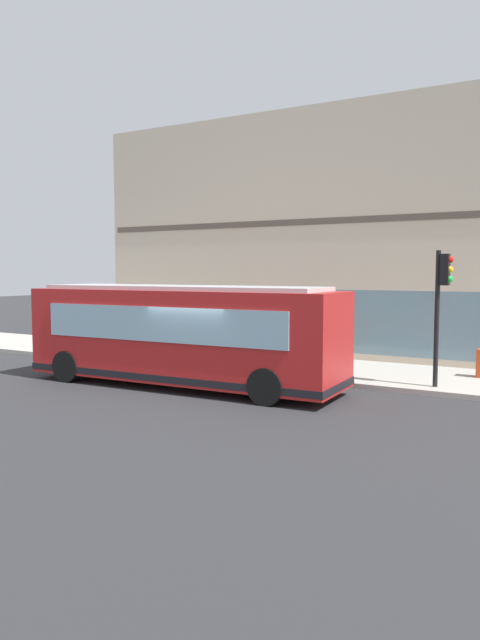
{
  "coord_description": "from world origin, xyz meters",
  "views": [
    {
      "loc": [
        -14.39,
        -9.48,
        3.52
      ],
      "look_at": [
        3.14,
        0.6,
        1.85
      ],
      "focal_mm": 33.42,
      "sensor_mm": 36.0,
      "label": 1
    }
  ],
  "objects_px": {
    "city_bus_nearside": "(181,336)",
    "fire_hydrant": "(294,356)",
    "pedestrian_near_building_entrance": "(330,338)",
    "pedestrian_walking_along_curb": "(236,332)",
    "traffic_light_near_corner": "(442,292)"
  },
  "relations": [
    {
      "from": "traffic_light_near_corner",
      "to": "pedestrian_near_building_entrance",
      "type": "relative_size",
      "value": 2.51
    },
    {
      "from": "traffic_light_near_corner",
      "to": "pedestrian_near_building_entrance",
      "type": "height_order",
      "value": "traffic_light_near_corner"
    },
    {
      "from": "pedestrian_near_building_entrance",
      "to": "fire_hydrant",
      "type": "bearing_deg",
      "value": 153.55
    },
    {
      "from": "traffic_light_near_corner",
      "to": "pedestrian_near_building_entrance",
      "type": "xyz_separation_m",
      "value": [
        2.86,
        4.48,
        -1.86
      ]
    },
    {
      "from": "pedestrian_near_building_entrance",
      "to": "pedestrian_walking_along_curb",
      "type": "xyz_separation_m",
      "value": [
        0.42,
        4.28,
        -0.01
      ]
    },
    {
      "from": "city_bus_nearside",
      "to": "traffic_light_near_corner",
      "type": "xyz_separation_m",
      "value": [
        2.99,
        -7.03,
        1.35
      ]
    },
    {
      "from": "fire_hydrant",
      "to": "pedestrian_near_building_entrance",
      "type": "xyz_separation_m",
      "value": [
        1.54,
        -0.77,
        0.54
      ]
    },
    {
      "from": "city_bus_nearside",
      "to": "fire_hydrant",
      "type": "height_order",
      "value": "city_bus_nearside"
    },
    {
      "from": "city_bus_nearside",
      "to": "pedestrian_near_building_entrance",
      "type": "distance_m",
      "value": 6.4
    },
    {
      "from": "city_bus_nearside",
      "to": "fire_hydrant",
      "type": "xyz_separation_m",
      "value": [
        4.31,
        -1.78,
        -1.04
      ]
    },
    {
      "from": "traffic_light_near_corner",
      "to": "fire_hydrant",
      "type": "height_order",
      "value": "traffic_light_near_corner"
    },
    {
      "from": "pedestrian_near_building_entrance",
      "to": "pedestrian_walking_along_curb",
      "type": "distance_m",
      "value": 4.3
    },
    {
      "from": "fire_hydrant",
      "to": "traffic_light_near_corner",
      "type": "bearing_deg",
      "value": -104.08
    },
    {
      "from": "fire_hydrant",
      "to": "pedestrian_near_building_entrance",
      "type": "bearing_deg",
      "value": -26.45
    },
    {
      "from": "fire_hydrant",
      "to": "pedestrian_walking_along_curb",
      "type": "relative_size",
      "value": 0.48
    }
  ]
}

